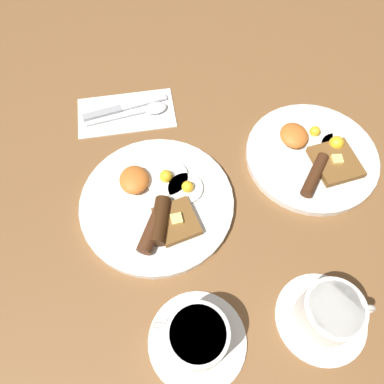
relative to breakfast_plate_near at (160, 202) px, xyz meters
The scene contains 8 objects.
ground_plane 0.01m from the breakfast_plate_near, 155.30° to the right, with size 3.00×3.00×0.00m, color brown.
breakfast_plate_near is the anchor object (origin of this frame).
breakfast_plate_far 0.33m from the breakfast_plate_near, 98.12° to the left, with size 0.27×0.27×0.04m.
teacup_near 0.25m from the breakfast_plate_near, ahead, with size 0.16×0.16×0.08m.
teacup_far 0.34m from the breakfast_plate_near, 41.58° to the left, with size 0.15×0.15×0.08m.
napkin 0.24m from the breakfast_plate_near, behind, with size 0.11×0.21×0.01m, color white.
knife 0.25m from the breakfast_plate_near, behind, with size 0.04×0.19×0.01m.
spoon 0.23m from the breakfast_plate_near, behind, with size 0.04×0.18×0.01m.
Camera 1 is at (0.33, -0.00, 0.63)m, focal length 35.00 mm.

